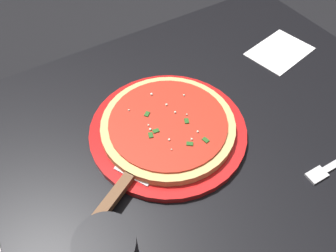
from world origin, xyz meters
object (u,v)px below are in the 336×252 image
Objects in this scene: serving_plate at (168,130)px; pizza_server at (121,188)px; napkin_folded_right at (280,51)px; pizza at (168,125)px.

pizza_server reaches higher than serving_plate.
serving_plate is 0.37m from napkin_folded_right.
serving_plate is 1.18× the size of pizza.
pizza is 0.37m from napkin_folded_right.
napkin_folded_right is (0.36, 0.07, -0.02)m from pizza.
serving_plate reaches higher than napkin_folded_right.
napkin_folded_right is (0.36, 0.07, -0.01)m from serving_plate.
pizza_server reaches higher than napkin_folded_right.
pizza reaches higher than pizza_server.
pizza_server is 1.44× the size of napkin_folded_right.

